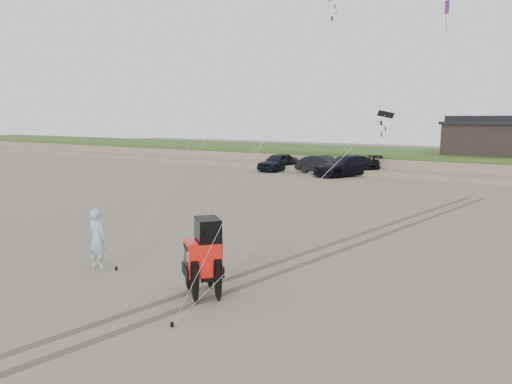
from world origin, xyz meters
TOP-DOWN VIEW (x-y plane):
  - ground at (0.00, 0.00)m, footprint 160.00×160.00m
  - dune_ridge at (0.00, 37.50)m, footprint 160.00×14.25m
  - cabin at (2.00, 37.00)m, footprint 6.40×5.40m
  - truck_a at (-14.37, 29.81)m, footprint 2.12×4.85m
  - truck_b at (-9.94, 30.21)m, footprint 4.87×1.83m
  - truck_c at (-7.35, 29.44)m, footprint 5.05×6.48m
  - jeep at (0.99, 0.43)m, footprint 4.51×4.92m
  - man at (-3.50, 0.48)m, footprint 0.76×0.52m
  - stake_main at (-2.84, 0.64)m, footprint 0.08×0.08m
  - stake_aux at (1.74, -1.63)m, footprint 0.08×0.08m
  - tire_tracks at (2.00, 8.00)m, footprint 5.22×29.74m

SIDE VIEW (x-z plane):
  - ground at x=0.00m, z-range 0.00..0.00m
  - tire_tracks at x=2.00m, z-range 0.00..0.01m
  - stake_main at x=-2.84m, z-range 0.00..0.12m
  - stake_aux at x=1.74m, z-range 0.00..0.12m
  - truck_b at x=-9.94m, z-range 0.00..1.59m
  - truck_a at x=-14.37m, z-range 0.00..1.63m
  - dune_ridge at x=0.00m, z-range -0.04..1.68m
  - jeep at x=0.99m, z-range 0.00..1.75m
  - truck_c at x=-7.35m, z-range 0.00..1.75m
  - man at x=-3.50m, z-range 0.00..2.00m
  - cabin at x=2.00m, z-range 1.56..4.91m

